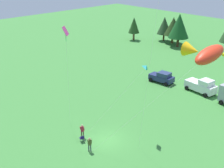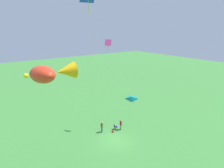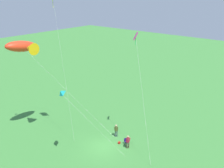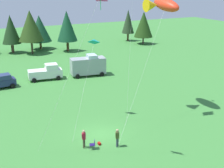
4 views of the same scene
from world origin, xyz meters
The scene contains 12 objects.
ground_plane centered at (0.00, 0.00, 0.00)m, with size 160.00×160.00×0.00m, color #3A7D36.
person_kite_flyer centered at (0.34, -2.92, 1.02)m, with size 0.50×0.49×1.74m.
folding_chair centered at (-1.76, -2.33, 0.49)m, with size 0.61×0.61×0.82m.
person_spectator centered at (-2.42, -1.75, 1.02)m, with size 0.52×0.52×1.74m.
backpack_on_grass centered at (-0.99, -1.89, 0.11)m, with size 0.32×0.22×0.22m, color #A1150E.
car_navy_hatch centered at (-6.80, 18.91, 0.95)m, with size 4.34×2.51×1.89m.
truck_white_pickup centered at (0.05, 20.10, 1.10)m, with size 5.19×2.86×2.34m.
van_motorhome_grey centered at (6.56, 19.20, 1.64)m, with size 5.66×3.23×3.34m.
treeline_distant centered at (-0.31, 40.54, 4.92)m, with size 61.82×10.10×8.85m.
kite_large_fish centered at (9.20, 3.62, 11.81)m, with size 10.46×8.51×12.75m.
kite_diamond_rainbow centered at (-1.77, -3.78, 12.77)m, with size 5.25×3.76×13.69m.
kite_delta_teal centered at (1.50, 4.73, 8.28)m, with size 5.19×5.68×8.64m.
Camera 4 is at (-11.22, -25.16, 14.20)m, focal length 50.00 mm.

